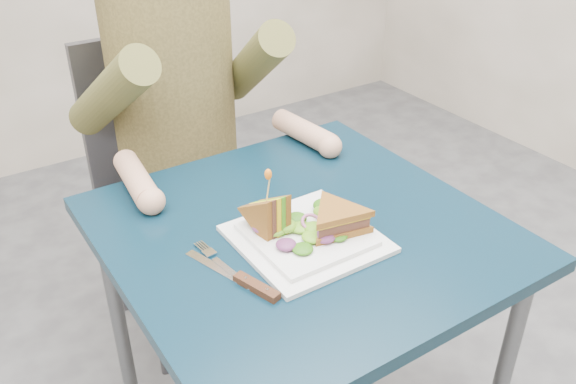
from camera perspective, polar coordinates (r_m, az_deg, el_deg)
table at (r=1.29m, az=1.21°, el=-6.14°), size 0.75×0.75×0.73m
chair at (r=1.88m, az=-11.01°, el=2.18°), size 0.42×0.40×0.93m
diner at (r=1.63m, az=-10.72°, el=12.16°), size 0.54×0.59×0.74m
plate at (r=1.19m, az=1.72°, el=-4.25°), size 0.26×0.26×0.02m
sandwich_flat at (r=1.18m, az=4.63°, el=-2.55°), size 0.17×0.17×0.05m
sandwich_upright at (r=1.17m, az=-1.79°, el=-2.26°), size 0.08×0.12×0.12m
fork at (r=1.14m, az=-6.00°, el=-6.89°), size 0.03×0.18×0.01m
knife at (r=1.09m, az=-3.76°, el=-8.48°), size 0.09×0.22×0.02m
toothpick at (r=1.14m, az=-1.84°, el=0.43°), size 0.01×0.01×0.06m
toothpick_frill at (r=1.12m, az=-1.87°, el=1.66°), size 0.01×0.01×0.02m
lettuce_spill at (r=1.19m, az=1.66°, el=-3.11°), size 0.15×0.13×0.02m
onion_ring at (r=1.19m, az=2.20°, el=-2.87°), size 0.04×0.04×0.02m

